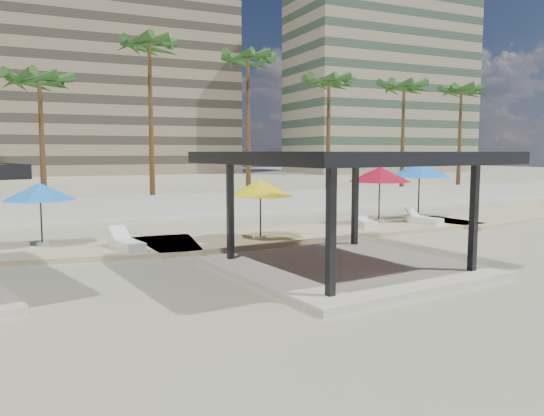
% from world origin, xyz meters
% --- Properties ---
extents(ground, '(200.00, 200.00, 0.00)m').
position_xyz_m(ground, '(0.00, 0.00, 0.00)').
color(ground, tan).
rests_on(ground, ground).
extents(promenade, '(44.45, 7.97, 0.24)m').
position_xyz_m(promenade, '(2.00, 7.67, 0.06)').
color(promenade, '#C6B284').
rests_on(promenade, ground).
extents(boundary_wall, '(56.00, 0.30, 1.20)m').
position_xyz_m(boundary_wall, '(0.00, 16.00, 0.60)').
color(boundary_wall, silver).
rests_on(boundary_wall, ground).
extents(building_mid, '(38.00, 16.00, 30.40)m').
position_xyz_m(building_mid, '(4.00, 78.00, 14.27)').
color(building_mid, '#847259').
rests_on(building_mid, ground).
extents(building_east, '(32.00, 15.00, 36.40)m').
position_xyz_m(building_east, '(48.00, 66.00, 17.27)').
color(building_east, gray).
rests_on(building_east, ground).
extents(pavilion_central, '(7.85, 7.85, 3.58)m').
position_xyz_m(pavilion_central, '(-1.21, 0.42, 2.13)').
color(pavilion_central, beige).
rests_on(pavilion_central, ground).
extents(umbrella_b, '(2.86, 2.86, 2.33)m').
position_xyz_m(umbrella_b, '(-1.64, 5.80, 2.19)').
color(umbrella_b, beige).
rests_on(umbrella_b, promenade).
extents(umbrella_c, '(3.41, 3.41, 2.68)m').
position_xyz_m(umbrella_c, '(5.67, 8.15, 2.48)').
color(umbrella_c, beige).
rests_on(umbrella_c, promenade).
extents(umbrella_d, '(3.75, 3.75, 2.85)m').
position_xyz_m(umbrella_d, '(8.97, 9.20, 2.63)').
color(umbrella_d, beige).
rests_on(umbrella_d, promenade).
extents(umbrella_f, '(3.30, 3.30, 2.28)m').
position_xyz_m(umbrella_f, '(-9.39, 7.88, 2.14)').
color(umbrella_f, beige).
rests_on(umbrella_f, promenade).
extents(lounger_a, '(1.02, 2.05, 0.74)m').
position_xyz_m(lounger_a, '(-6.72, 5.84, 0.36)').
color(lounger_a, white).
rests_on(lounger_a, promenade).
extents(lounger_b, '(1.15, 2.09, 0.75)m').
position_xyz_m(lounger_b, '(4.11, 7.10, 0.36)').
color(lounger_b, white).
rests_on(lounger_b, promenade).
extents(lounger_c, '(1.05, 1.99, 0.72)m').
position_xyz_m(lounger_c, '(7.26, 6.81, 0.35)').
color(lounger_c, white).
rests_on(lounger_c, promenade).
extents(palm_c, '(3.00, 3.00, 8.15)m').
position_xyz_m(palm_c, '(-9.00, 18.10, 7.05)').
color(palm_c, brown).
rests_on(palm_c, ground).
extents(palm_d, '(3.00, 3.00, 10.63)m').
position_xyz_m(palm_d, '(-3.00, 18.90, 9.38)').
color(palm_d, brown).
rests_on(palm_d, ground).
extents(palm_e, '(3.00, 3.00, 10.15)m').
position_xyz_m(palm_e, '(3.00, 18.40, 8.94)').
color(palm_e, brown).
rests_on(palm_e, ground).
extents(palm_f, '(3.00, 3.00, 9.12)m').
position_xyz_m(palm_f, '(9.00, 18.60, 7.97)').
color(palm_f, brown).
rests_on(palm_f, ground).
extents(palm_g, '(3.00, 3.00, 9.07)m').
position_xyz_m(palm_g, '(15.00, 18.20, 7.92)').
color(palm_g, brown).
rests_on(palm_g, ground).
extents(palm_h, '(3.00, 3.00, 9.12)m').
position_xyz_m(palm_h, '(21.00, 18.80, 7.97)').
color(palm_h, brown).
rests_on(palm_h, ground).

